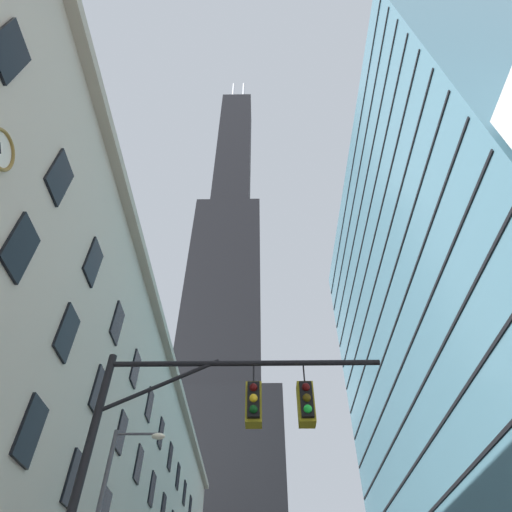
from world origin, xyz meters
TOP-DOWN VIEW (x-y plane):
  - station_building at (-18.55, 27.26)m, footprint 15.78×66.52m
  - dark_skyscraper at (-13.10, 91.37)m, footprint 29.74×29.74m
  - glass_office_midrise at (19.05, 31.80)m, footprint 16.20×51.66m
  - traffic_signal_mast at (-3.95, 2.77)m, footprint 7.17×0.63m

SIDE VIEW (x-z plane):
  - traffic_signal_mast at x=-3.95m, z-range 1.77..9.51m
  - station_building at x=-18.55m, z-range -0.02..23.33m
  - glass_office_midrise at x=19.05m, z-range 0.00..59.92m
  - dark_skyscraper at x=-13.10m, z-range -47.41..184.19m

